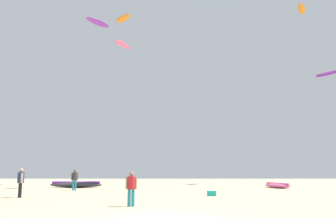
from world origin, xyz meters
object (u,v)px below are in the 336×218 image
at_px(person_midground, 75,178).
at_px(person_left, 21,180).
at_px(kite_grounded_near, 277,185).
at_px(kite_aloft_0, 123,18).
at_px(person_foreground, 131,186).
at_px(cooler_box, 212,193).
at_px(kite_aloft_1, 98,22).
at_px(kite_aloft_3, 328,74).
at_px(kite_grounded_mid, 76,185).
at_px(kite_aloft_4, 123,45).
at_px(kite_aloft_5, 302,9).

distance_m(person_midground, person_left, 8.10).
bearing_deg(kite_grounded_near, kite_aloft_0, 146.66).
bearing_deg(person_foreground, cooler_box, -37.66).
relative_size(person_midground, kite_aloft_1, 0.39).
relative_size(person_left, kite_aloft_3, 0.50).
height_order(person_foreground, kite_aloft_1, kite_aloft_1).
xyz_separation_m(person_midground, kite_grounded_mid, (-1.06, 4.72, -0.71)).
xyz_separation_m(kite_aloft_4, kite_aloft_5, (22.84, 10.93, 8.92)).
distance_m(person_midground, kite_aloft_3, 37.29).
distance_m(person_foreground, kite_aloft_3, 41.63).
relative_size(kite_grounded_mid, cooler_box, 8.91).
height_order(cooler_box, kite_aloft_3, kite_aloft_3).
distance_m(person_foreground, kite_aloft_4, 23.24).
relative_size(kite_aloft_0, kite_aloft_1, 0.68).
distance_m(kite_grounded_mid, kite_aloft_4, 14.72).
relative_size(kite_grounded_mid, kite_aloft_4, 1.62).
bearing_deg(cooler_box, kite_aloft_4, 122.86).
bearing_deg(cooler_box, person_foreground, -122.63).
xyz_separation_m(person_foreground, kite_grounded_mid, (-7.16, 18.15, -0.63)).
distance_m(person_foreground, person_midground, 14.76).
distance_m(kite_aloft_0, kite_aloft_4, 11.98).
xyz_separation_m(cooler_box, kite_aloft_1, (-13.48, 27.36, 23.33)).
distance_m(kite_grounded_near, kite_aloft_3, 23.22).
distance_m(person_foreground, person_left, 9.11).
relative_size(kite_grounded_mid, kite_aloft_1, 1.14).
bearing_deg(kite_aloft_1, kite_aloft_3, -5.08).
bearing_deg(person_foreground, kite_aloft_4, 4.31).
xyz_separation_m(person_left, kite_grounded_near, (19.14, 12.18, -0.80)).
height_order(kite_grounded_near, kite_aloft_5, kite_aloft_5).
xyz_separation_m(kite_grounded_near, kite_aloft_0, (-16.21, 10.67, 21.23)).
distance_m(cooler_box, kite_aloft_1, 38.40).
relative_size(kite_grounded_mid, kite_aloft_3, 1.40).
bearing_deg(kite_aloft_4, person_midground, -120.08).
bearing_deg(kite_aloft_4, person_left, -107.78).
bearing_deg(cooler_box, kite_aloft_0, 112.62).
height_order(kite_grounded_near, cooler_box, kite_grounded_near).
bearing_deg(kite_grounded_near, kite_aloft_1, 141.21).
relative_size(person_left, kite_aloft_0, 0.59).
xyz_separation_m(cooler_box, kite_aloft_0, (-8.87, 21.28, 21.30)).
distance_m(person_midground, kite_grounded_mid, 4.88).
xyz_separation_m(kite_grounded_mid, kite_aloft_1, (-1.85, 16.20, 23.21)).
distance_m(person_midground, kite_aloft_4, 14.72).
xyz_separation_m(person_left, kite_aloft_5, (27.09, 24.17, 22.30)).
bearing_deg(kite_grounded_mid, kite_aloft_0, 74.71).
height_order(person_foreground, person_left, person_left).
relative_size(kite_aloft_1, kite_aloft_5, 1.19).
xyz_separation_m(kite_grounded_mid, cooler_box, (11.64, -11.16, -0.13)).
distance_m(kite_grounded_mid, kite_aloft_1, 28.36).
bearing_deg(person_left, person_midground, 46.77).
relative_size(kite_grounded_near, kite_aloft_5, 1.15).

